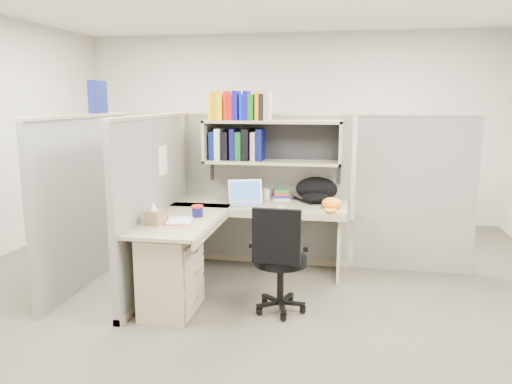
% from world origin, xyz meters
% --- Properties ---
extents(ground, '(6.00, 6.00, 0.00)m').
position_xyz_m(ground, '(0.00, 0.00, 0.00)').
color(ground, '#322F27').
rests_on(ground, ground).
extents(room_shell, '(6.00, 6.00, 6.00)m').
position_xyz_m(room_shell, '(0.00, 0.00, 1.62)').
color(room_shell, '#B6B0A4').
rests_on(room_shell, ground).
extents(cubicle, '(3.79, 1.84, 1.95)m').
position_xyz_m(cubicle, '(-0.37, 0.45, 0.91)').
color(cubicle, slate).
rests_on(cubicle, ground).
extents(desk, '(1.74, 1.75, 0.73)m').
position_xyz_m(desk, '(-0.41, -0.29, 0.44)').
color(desk, gray).
rests_on(desk, ground).
extents(laptop, '(0.44, 0.44, 0.25)m').
position_xyz_m(laptop, '(-0.11, 0.46, 0.85)').
color(laptop, '#B3B3B8').
rests_on(laptop, desk).
extents(backpack, '(0.51, 0.45, 0.25)m').
position_xyz_m(backpack, '(0.55, 0.71, 0.86)').
color(backpack, black).
rests_on(backpack, desk).
extents(orange_cap, '(0.21, 0.24, 0.11)m').
position_xyz_m(orange_cap, '(0.72, 0.44, 0.78)').
color(orange_cap, orange).
rests_on(orange_cap, desk).
extents(snack_canister, '(0.10, 0.10, 0.10)m').
position_xyz_m(snack_canister, '(-0.46, -0.12, 0.78)').
color(snack_canister, '#0E0D50').
rests_on(snack_canister, desk).
extents(tissue_box, '(0.14, 0.14, 0.19)m').
position_xyz_m(tissue_box, '(-0.73, -0.46, 0.83)').
color(tissue_box, '#8A734E').
rests_on(tissue_box, desk).
extents(mouse, '(0.09, 0.07, 0.03)m').
position_xyz_m(mouse, '(0.24, 0.33, 0.75)').
color(mouse, '#97AED6').
rests_on(mouse, desk).
extents(paper_cup, '(0.08, 0.08, 0.11)m').
position_xyz_m(paper_cup, '(0.03, 0.75, 0.79)').
color(paper_cup, silver).
rests_on(paper_cup, desk).
extents(book_stack, '(0.23, 0.27, 0.11)m').
position_xyz_m(book_stack, '(0.17, 0.82, 0.79)').
color(book_stack, gray).
rests_on(book_stack, desk).
extents(loose_paper, '(0.27, 0.33, 0.00)m').
position_xyz_m(loose_paper, '(-0.57, -0.29, 0.73)').
color(loose_paper, white).
rests_on(loose_paper, desk).
extents(task_chair, '(0.49, 0.46, 0.93)m').
position_xyz_m(task_chair, '(0.33, -0.42, 0.33)').
color(task_chair, black).
rests_on(task_chair, ground).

